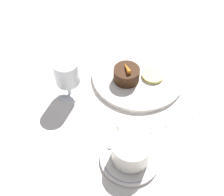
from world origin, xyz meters
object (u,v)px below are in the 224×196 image
Objects in this scene: dinner_plate at (138,75)px; fork at (160,126)px; coffee_cup at (131,150)px; dessert_cake at (127,74)px; wine_glass at (67,74)px.

dinner_plate is 1.46× the size of fork.
dinner_plate is 0.28m from coffee_cup.
dessert_cake is at bearing 0.91° from fork.
coffee_cup reaches higher than dessert_cake.
fork is at bearing -68.27° from coffee_cup.
dessert_cake is (0.18, 0.00, 0.03)m from fork.
coffee_cup reaches higher than fork.
wine_glass is (0.27, 0.05, 0.04)m from coffee_cup.
coffee_cup is at bearing 146.01° from dinner_plate.
fork is at bearing -141.92° from wine_glass.
wine_glass is 0.66× the size of fork.
coffee_cup is at bearing -168.61° from wine_glass.
dinner_plate is 0.23m from wine_glass.
wine_glass is 0.18m from dessert_cake.
dessert_cake is at bearing 94.95° from dinner_plate.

